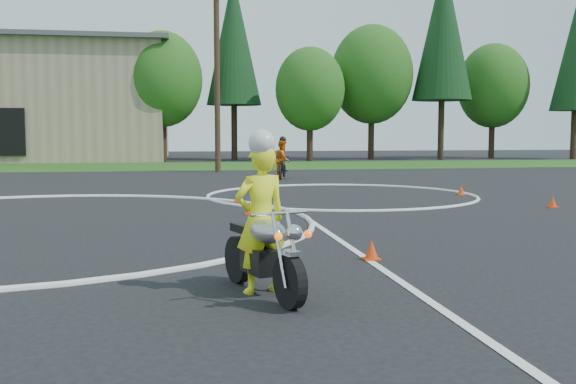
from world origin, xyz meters
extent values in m
cube|color=#1E4714|center=(0.00, 27.00, 0.01)|extent=(120.00, 10.00, 0.02)
torus|color=silver|center=(0.00, 3.00, 0.01)|extent=(12.12, 12.12, 0.12)
torus|color=silver|center=(8.00, 8.00, 0.01)|extent=(8.10, 8.10, 0.10)
cube|color=silver|center=(6.00, -2.00, 0.01)|extent=(0.12, 10.00, 0.01)
cylinder|color=black|center=(4.42, -4.15, 0.29)|extent=(0.30, 0.59, 0.59)
cylinder|color=black|center=(3.98, -2.85, 0.29)|extent=(0.30, 0.59, 0.59)
cube|color=black|center=(4.19, -3.45, 0.39)|extent=(0.43, 0.60, 0.29)
ellipsoid|color=#A9A8AD|center=(4.25, -3.64, 0.76)|extent=(0.54, 0.71, 0.27)
cube|color=black|center=(4.09, -3.18, 0.72)|extent=(0.43, 0.64, 0.10)
cylinder|color=silver|center=(4.31, -4.10, 0.64)|extent=(0.15, 0.35, 0.79)
cylinder|color=silver|center=(4.48, -4.05, 0.64)|extent=(0.15, 0.35, 0.79)
cube|color=silver|center=(4.43, -4.17, 0.61)|extent=(0.20, 0.25, 0.05)
cylinder|color=#BAB9C0|center=(4.34, -3.92, 1.00)|extent=(0.66, 0.25, 0.04)
sphere|color=silver|center=(4.45, -4.24, 0.83)|extent=(0.18, 0.18, 0.18)
sphere|color=#FF650C|center=(4.28, -4.28, 0.80)|extent=(0.09, 0.09, 0.09)
sphere|color=#FB560C|center=(4.62, -4.16, 0.80)|extent=(0.09, 0.09, 0.09)
cylinder|color=white|center=(4.21, -3.03, 0.29)|extent=(0.33, 0.77, 0.08)
imported|color=#F7FF1A|center=(4.20, -3.40, 0.87)|extent=(0.73, 0.60, 1.73)
sphere|color=silver|center=(4.22, -3.44, 1.75)|extent=(0.31, 0.31, 0.31)
imported|color=black|center=(7.40, 15.57, 0.48)|extent=(1.11, 1.95, 0.97)
imported|color=#D55F0B|center=(7.40, 15.57, 0.81)|extent=(0.80, 0.92, 1.61)
sphere|color=black|center=(7.40, 15.57, 1.64)|extent=(0.28, 0.28, 0.28)
cone|color=red|center=(6.05, -1.73, 0.15)|extent=(0.22, 0.22, 0.30)
cube|color=red|center=(6.05, -1.73, 0.01)|extent=(0.24, 0.24, 0.03)
cone|color=red|center=(12.55, 4.10, 0.15)|extent=(0.22, 0.22, 0.30)
cube|color=red|center=(12.55, 4.10, 0.01)|extent=(0.24, 0.24, 0.03)
cone|color=red|center=(4.77, 6.60, 0.15)|extent=(0.22, 0.22, 0.30)
cube|color=red|center=(4.77, 6.60, 0.01)|extent=(0.24, 0.24, 0.03)
cone|color=red|center=(4.83, 3.97, 0.15)|extent=(0.22, 0.22, 0.30)
cube|color=red|center=(4.83, 3.97, 0.01)|extent=(0.24, 0.24, 0.03)
cone|color=red|center=(11.69, 7.63, 0.15)|extent=(0.22, 0.22, 0.30)
cube|color=red|center=(11.69, 7.63, 0.01)|extent=(0.24, 0.24, 0.03)
cube|color=black|center=(-8.00, 31.90, 2.00)|extent=(3.00, 0.16, 3.00)
cylinder|color=#382619|center=(2.00, 34.00, 1.62)|extent=(0.44, 0.44, 3.24)
ellipsoid|color=#1E5116|center=(2.00, 34.00, 5.58)|extent=(5.40, 5.40, 6.48)
cylinder|color=#382619|center=(7.00, 36.00, 1.98)|extent=(0.44, 0.44, 3.96)
cone|color=black|center=(7.00, 36.00, 8.63)|extent=(3.96, 3.96, 9.35)
cylinder|color=#382619|center=(12.00, 33.00, 1.44)|extent=(0.44, 0.44, 2.88)
ellipsoid|color=#1E5116|center=(12.00, 33.00, 4.96)|extent=(4.80, 4.80, 5.76)
cylinder|color=#382619|center=(17.00, 35.00, 1.80)|extent=(0.44, 0.44, 3.60)
ellipsoid|color=#1E5116|center=(17.00, 35.00, 6.20)|extent=(6.00, 6.00, 7.20)
cylinder|color=#382619|center=(22.00, 34.00, 2.16)|extent=(0.44, 0.44, 4.32)
cone|color=black|center=(22.00, 34.00, 9.42)|extent=(4.32, 4.32, 10.20)
cylinder|color=#382619|center=(27.00, 36.00, 1.62)|extent=(0.44, 0.44, 3.24)
ellipsoid|color=#1E5116|center=(27.00, 36.00, 5.58)|extent=(5.40, 5.40, 6.48)
cylinder|color=#382619|center=(32.00, 33.00, 1.80)|extent=(0.44, 0.44, 3.60)
cylinder|color=#382619|center=(-2.00, 35.00, 1.44)|extent=(0.44, 0.44, 2.88)
ellipsoid|color=#1E5116|center=(-2.00, 35.00, 4.96)|extent=(4.80, 4.80, 5.76)
cylinder|color=#473321|center=(5.00, 21.00, 5.00)|extent=(0.28, 0.28, 10.00)
camera|label=1|loc=(3.32, -10.76, 1.86)|focal=40.00mm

